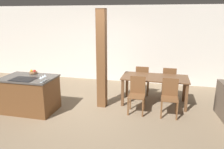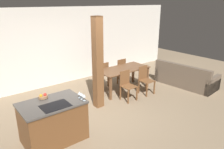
% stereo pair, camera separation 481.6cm
% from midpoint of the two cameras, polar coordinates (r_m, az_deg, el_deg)
% --- Properties ---
extents(ground_plane, '(16.00, 16.00, 0.00)m').
position_cam_midpoint_polar(ground_plane, '(5.31, 18.41, -15.31)').
color(ground_plane, '#847056').
extents(wall_back, '(11.20, 0.08, 2.70)m').
position_cam_midpoint_polar(wall_back, '(7.52, 17.60, 4.75)').
color(wall_back, silver).
rests_on(wall_back, ground_plane).
extents(kitchen_island, '(1.29, 0.88, 0.90)m').
position_cam_midpoint_polar(kitchen_island, '(4.86, 2.17, -11.41)').
color(kitchen_island, brown).
rests_on(kitchen_island, ground_plane).
extents(fruit_bowl, '(0.20, 0.20, 0.11)m').
position_cam_midpoint_polar(fruit_bowl, '(4.95, 2.34, -4.74)').
color(fruit_bowl, '#99704C').
rests_on(fruit_bowl, kitchen_island).
extents(wine_glass_near, '(0.08, 0.08, 0.15)m').
position_cam_midpoint_polar(wine_glass_near, '(4.23, 8.93, -7.35)').
color(wine_glass_near, silver).
rests_on(wine_glass_near, kitchen_island).
extents(wine_glass_middle, '(0.08, 0.08, 0.15)m').
position_cam_midpoint_polar(wine_glass_middle, '(4.32, 9.03, -6.90)').
color(wine_glass_middle, silver).
rests_on(wine_glass_middle, kitchen_island).
extents(wine_glass_far, '(0.08, 0.08, 0.15)m').
position_cam_midpoint_polar(wine_glass_far, '(4.40, 9.13, -6.46)').
color(wine_glass_far, silver).
rests_on(wine_glass_far, kitchen_island).
extents(dining_table, '(1.75, 0.84, 0.76)m').
position_cam_midpoint_polar(dining_table, '(6.22, 33.37, -5.90)').
color(dining_table, brown).
rests_on(dining_table, ground_plane).
extents(dining_chair_near_left, '(0.40, 0.40, 0.90)m').
position_cam_midpoint_polar(dining_chair_near_left, '(5.58, 31.44, -9.83)').
color(dining_chair_near_left, brown).
rests_on(dining_chair_near_left, ground_plane).
extents(dining_chair_near_right, '(0.40, 0.40, 0.90)m').
position_cam_midpoint_polar(dining_chair_near_right, '(5.88, 38.84, -9.79)').
color(dining_chair_near_right, brown).
rests_on(dining_chair_near_right, ground_plane).
extents(dining_chair_far_left, '(0.40, 0.40, 0.90)m').
position_cam_midpoint_polar(dining_chair_far_left, '(6.73, 28.20, -5.29)').
color(dining_chair_far_left, brown).
rests_on(dining_chair_far_left, ground_plane).
extents(dining_chair_far_right, '(0.40, 0.40, 0.90)m').
position_cam_midpoint_polar(dining_chair_far_right, '(6.98, 34.47, -5.49)').
color(dining_chair_far_right, brown).
rests_on(dining_chair_far_right, ground_plane).
extents(timber_post, '(0.23, 0.23, 2.53)m').
position_cam_midpoint_polar(timber_post, '(5.24, 22.23, -1.00)').
color(timber_post, brown).
rests_on(timber_post, ground_plane).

